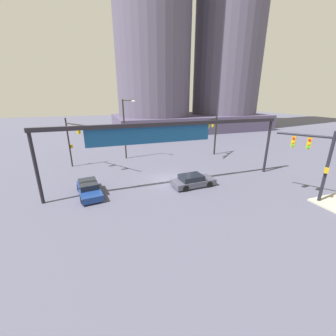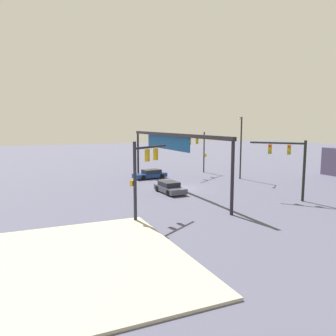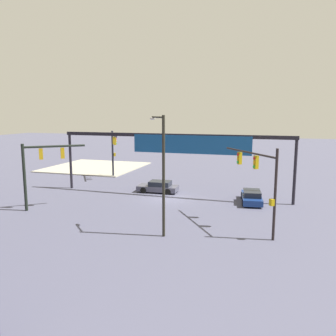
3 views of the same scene
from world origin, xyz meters
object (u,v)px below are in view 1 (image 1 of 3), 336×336
at_px(sedan_car_waiting_far, 89,189).
at_px(streetlamp_curved_arm, 125,126).
at_px(traffic_signal_near_corner, 316,156).
at_px(sedan_car_approaching, 193,181).
at_px(traffic_signal_opposite_side, 77,135).
at_px(traffic_signal_cross_street, 213,129).

bearing_deg(sedan_car_waiting_far, streetlamp_curved_arm, 146.47).
bearing_deg(traffic_signal_near_corner, streetlamp_curved_arm, 1.50).
height_order(streetlamp_curved_arm, sedan_car_approaching, streetlamp_curved_arm).
relative_size(traffic_signal_opposite_side, streetlamp_curved_arm, 0.74).
distance_m(traffic_signal_opposite_side, sedan_car_waiting_far, 8.75).
relative_size(traffic_signal_cross_street, streetlamp_curved_arm, 0.70).
bearing_deg(traffic_signal_opposite_side, traffic_signal_cross_street, 54.64).
xyz_separation_m(traffic_signal_cross_street, sedan_car_approaching, (-7.71, -9.32, -3.46)).
bearing_deg(sedan_car_waiting_far, traffic_signal_opposite_side, 179.00).
height_order(traffic_signal_opposite_side, traffic_signal_cross_street, traffic_signal_opposite_side).
relative_size(traffic_signal_cross_street, sedan_car_waiting_far, 1.23).
xyz_separation_m(traffic_signal_opposite_side, sedan_car_approaching, (10.71, -9.38, -3.65)).
bearing_deg(traffic_signal_opposite_side, streetlamp_curved_arm, 80.19).
xyz_separation_m(traffic_signal_near_corner, traffic_signal_cross_street, (-0.44, 15.29, 0.05)).
height_order(sedan_car_approaching, sedan_car_waiting_far, same).
relative_size(traffic_signal_near_corner, traffic_signal_opposite_side, 0.99).
height_order(traffic_signal_cross_street, streetlamp_curved_arm, streetlamp_curved_arm).
xyz_separation_m(traffic_signal_opposite_side, sedan_car_waiting_far, (0.90, -7.90, -3.65)).
relative_size(traffic_signal_opposite_side, sedan_car_waiting_far, 1.30).
relative_size(traffic_signal_near_corner, sedan_car_waiting_far, 1.28).
xyz_separation_m(traffic_signal_opposite_side, traffic_signal_cross_street, (18.42, -0.06, -0.19)).
height_order(traffic_signal_near_corner, traffic_signal_cross_street, traffic_signal_near_corner).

